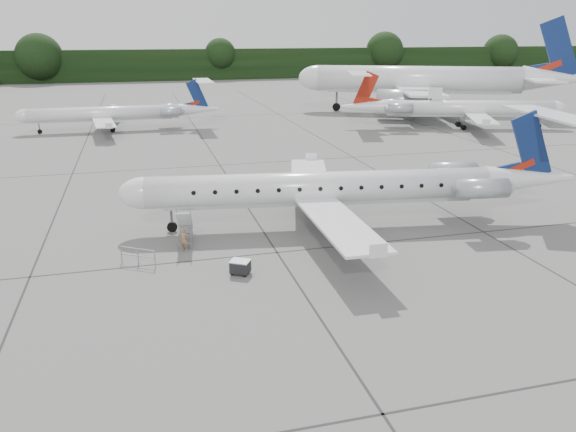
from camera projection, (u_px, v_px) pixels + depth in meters
name	position (u px, v px, depth m)	size (l,w,h in m)	color
ground	(395.00, 267.00, 31.88)	(320.00, 320.00, 0.00)	slate
treeline	(186.00, 65.00, 149.87)	(260.00, 4.00, 8.00)	black
main_regional_jet	(320.00, 172.00, 37.34)	(29.56, 21.28, 7.58)	silver
airstair	(185.00, 226.00, 35.03)	(0.85, 2.35, 2.38)	silver
passenger	(184.00, 240.00, 33.92)	(0.55, 0.36, 1.50)	#825E46
safety_railing	(138.00, 257.00, 31.98)	(2.20, 0.08, 1.00)	gray
baggage_cart	(240.00, 267.00, 30.82)	(0.99, 0.80, 0.86)	black
bg_narrowbody	(418.00, 66.00, 89.22)	(40.93, 29.47, 14.69)	silver
bg_regional_left	(104.00, 107.00, 73.73)	(24.61, 17.72, 6.46)	silver
bg_regional_right	(471.00, 100.00, 75.81)	(28.63, 20.61, 7.51)	silver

